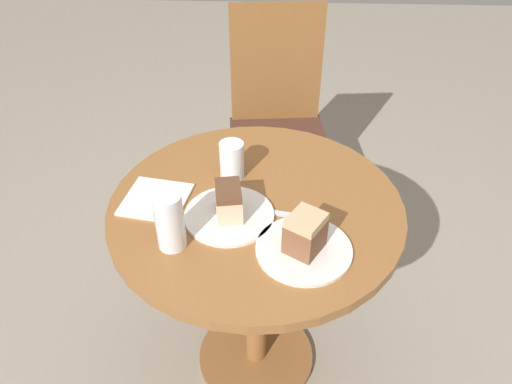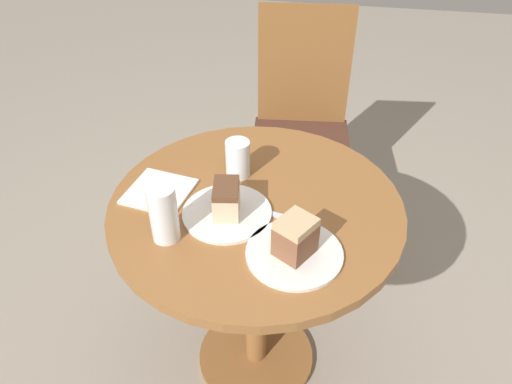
% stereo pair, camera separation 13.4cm
% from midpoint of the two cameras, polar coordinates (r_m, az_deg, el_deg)
% --- Properties ---
extents(ground_plane, '(8.00, 8.00, 0.00)m').
position_cam_midpoint_polar(ground_plane, '(1.93, -2.10, -18.45)').
color(ground_plane, gray).
extents(table, '(0.81, 0.81, 0.74)m').
position_cam_midpoint_polar(table, '(1.48, -2.61, -6.45)').
color(table, brown).
rests_on(table, ground_plane).
extents(chair, '(0.45, 0.46, 0.99)m').
position_cam_midpoint_polar(chair, '(2.14, 0.69, 7.57)').
color(chair, brown).
rests_on(chair, ground_plane).
extents(plate_near, '(0.24, 0.24, 0.01)m').
position_cam_midpoint_polar(plate_near, '(1.33, -5.98, -2.77)').
color(plate_near, silver).
rests_on(plate_near, table).
extents(plate_far, '(0.24, 0.24, 0.01)m').
position_cam_midpoint_polar(plate_far, '(1.23, 2.37, -6.72)').
color(plate_far, silver).
rests_on(plate_far, table).
extents(cake_slice_near, '(0.08, 0.11, 0.09)m').
position_cam_midpoint_polar(cake_slice_near, '(1.30, -6.11, -1.18)').
color(cake_slice_near, beige).
rests_on(cake_slice_near, plate_near).
extents(cake_slice_far, '(0.11, 0.12, 0.10)m').
position_cam_midpoint_polar(cake_slice_far, '(1.19, 2.44, -4.84)').
color(cake_slice_far, brown).
rests_on(cake_slice_far, plate_far).
extents(glass_lemonade, '(0.07, 0.07, 0.11)m').
position_cam_midpoint_polar(glass_lemonade, '(1.44, -5.44, 3.38)').
color(glass_lemonade, beige).
rests_on(glass_lemonade, table).
extents(glass_water, '(0.07, 0.07, 0.16)m').
position_cam_midpoint_polar(glass_water, '(1.23, -12.90, -3.75)').
color(glass_water, silver).
rests_on(glass_water, table).
extents(napkin_stack, '(0.20, 0.20, 0.01)m').
position_cam_midpoint_polar(napkin_stack, '(1.42, -14.06, -0.93)').
color(napkin_stack, silver).
rests_on(napkin_stack, table).
extents(fork, '(0.17, 0.05, 0.00)m').
position_cam_midpoint_polar(fork, '(1.33, 0.27, -2.66)').
color(fork, silver).
rests_on(fork, table).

